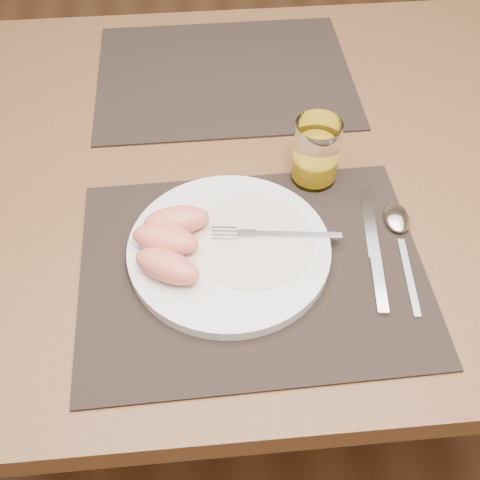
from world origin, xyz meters
name	(u,v)px	position (x,y,z in m)	size (l,w,h in m)	color
ground	(243,382)	(0.00, 0.00, 0.00)	(5.00, 5.00, 0.00)	brown
table	(244,195)	(0.00, 0.00, 0.67)	(1.40, 0.90, 0.75)	brown
placemat_near	(252,269)	(-0.01, -0.22, 0.75)	(0.45, 0.35, 0.00)	black
placemat_far	(225,75)	(-0.02, 0.22, 0.75)	(0.45, 0.35, 0.00)	black
plate	(229,250)	(-0.04, -0.19, 0.76)	(0.27, 0.27, 0.02)	white
plate_dressing	(251,238)	(-0.01, -0.18, 0.77)	(0.17, 0.17, 0.00)	white
fork	(265,235)	(0.01, -0.18, 0.77)	(0.18, 0.04, 0.00)	silver
knife	(375,257)	(0.15, -0.22, 0.76)	(0.04, 0.22, 0.01)	silver
spoon	(398,226)	(0.20, -0.17, 0.76)	(0.04, 0.19, 0.01)	silver
juice_glass	(316,155)	(0.10, -0.06, 0.80)	(0.07, 0.07, 0.10)	white
grapefruit_wedges	(170,242)	(-0.12, -0.19, 0.79)	(0.11, 0.14, 0.04)	#E97A5F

